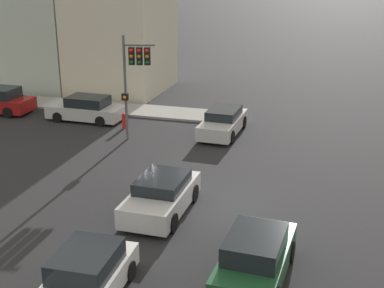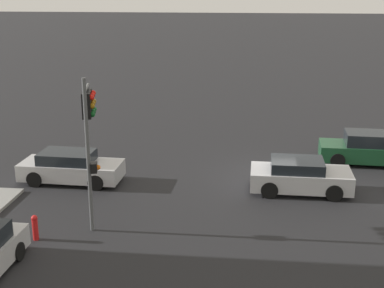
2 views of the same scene
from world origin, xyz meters
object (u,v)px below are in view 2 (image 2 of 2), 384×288
(crossing_car_3, at_px, (365,149))
(fire_hydrant, at_px, (35,227))
(crossing_car_2, at_px, (71,167))
(crossing_car_0, at_px, (300,176))
(traffic_signal, at_px, (89,120))

(crossing_car_3, height_order, fire_hydrant, crossing_car_3)
(crossing_car_2, relative_size, crossing_car_3, 1.05)
(crossing_car_2, bearing_deg, crossing_car_0, 1.62)
(crossing_car_2, distance_m, fire_hydrant, 5.70)
(crossing_car_2, xyz_separation_m, crossing_car_3, (-13.61, -4.17, 0.07))
(crossing_car_0, xyz_separation_m, crossing_car_2, (10.11, -0.05, -0.01))
(crossing_car_0, bearing_deg, crossing_car_3, 51.01)
(crossing_car_3, relative_size, fire_hydrant, 4.73)
(crossing_car_0, distance_m, crossing_car_3, 5.49)
(traffic_signal, distance_m, crossing_car_3, 14.42)
(traffic_signal, bearing_deg, crossing_car_0, 15.15)
(traffic_signal, bearing_deg, crossing_car_2, 106.28)
(crossing_car_3, distance_m, fire_hydrant, 16.27)
(crossing_car_0, bearing_deg, fire_hydrant, -148.68)
(crossing_car_3, bearing_deg, fire_hydrant, 39.73)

